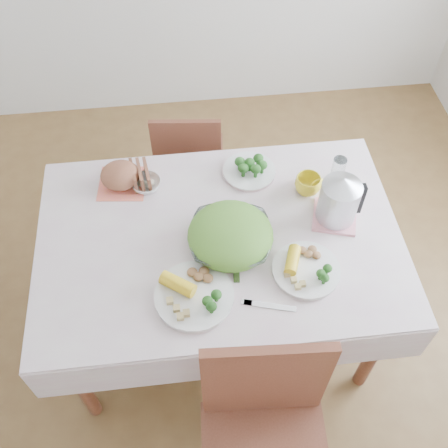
{
  "coord_description": "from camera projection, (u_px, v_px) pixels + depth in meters",
  "views": [
    {
      "loc": [
        -0.13,
        -1.26,
        2.51
      ],
      "look_at": [
        0.02,
        0.02,
        0.82
      ],
      "focal_mm": 42.0,
      "sensor_mm": 36.0,
      "label": 1
    }
  ],
  "objects": [
    {
      "name": "yellow_mug",
      "position": [
        308.0,
        185.0,
        2.27
      ],
      "size": [
        0.13,
        0.13,
        0.09
      ],
      "primitive_type": "imported",
      "rotation": [
        0.0,
        0.0,
        0.18
      ],
      "color": "yellow",
      "rests_on": "tablecloth"
    },
    {
      "name": "pink_tray",
      "position": [
        334.0,
        216.0,
        2.21
      ],
      "size": [
        0.22,
        0.22,
        0.01
      ],
      "primitive_type": "cube",
      "rotation": [
        0.0,
        0.0,
        -0.29
      ],
      "color": "pink",
      "rests_on": "tablecloth"
    },
    {
      "name": "knife",
      "position": [
        270.0,
        306.0,
        1.96
      ],
      "size": [
        0.2,
        0.08,
        0.0
      ],
      "primitive_type": "cube",
      "rotation": [
        0.0,
        0.0,
        1.3
      ],
      "color": "silver",
      "rests_on": "tablecloth"
    },
    {
      "name": "dining_table",
      "position": [
        220.0,
        285.0,
        2.46
      ],
      "size": [
        1.4,
        0.9,
        0.75
      ],
      "primitive_type": "cube",
      "color": "brown",
      "rests_on": "floor"
    },
    {
      "name": "salad_bowl",
      "position": [
        230.0,
        239.0,
        2.1
      ],
      "size": [
        0.36,
        0.36,
        0.08
      ],
      "primitive_type": "imported",
      "rotation": [
        0.0,
        0.0,
        -0.14
      ],
      "color": "white",
      "rests_on": "tablecloth"
    },
    {
      "name": "bread_loaf",
      "position": [
        120.0,
        175.0,
        2.29
      ],
      "size": [
        0.22,
        0.22,
        0.1
      ],
      "primitive_type": "ellipsoid",
      "rotation": [
        0.0,
        0.0,
        0.41
      ],
      "color": "brown",
      "rests_on": "napkin"
    },
    {
      "name": "fruit_bowl",
      "position": [
        146.0,
        184.0,
        2.31
      ],
      "size": [
        0.16,
        0.16,
        0.04
      ],
      "primitive_type": "imported",
      "rotation": [
        0.0,
        0.0,
        -0.31
      ],
      "color": "white",
      "rests_on": "tablecloth"
    },
    {
      "name": "chair_far",
      "position": [
        189.0,
        149.0,
        2.88
      ],
      "size": [
        0.4,
        0.4,
        0.82
      ],
      "primitive_type": "cube",
      "rotation": [
        0.0,
        0.0,
        3.04
      ],
      "color": "brown",
      "rests_on": "floor"
    },
    {
      "name": "floor",
      "position": [
        221.0,
        321.0,
        2.76
      ],
      "size": [
        3.6,
        3.6,
        0.0
      ],
      "primitive_type": "plane",
      "color": "brown",
      "rests_on": "ground"
    },
    {
      "name": "glass_tumbler",
      "position": [
        339.0,
        167.0,
        2.3
      ],
      "size": [
        0.07,
        0.07,
        0.11
      ],
      "primitive_type": "cylinder",
      "rotation": [
        0.0,
        0.0,
        0.19
      ],
      "color": "white",
      "rests_on": "tablecloth"
    },
    {
      "name": "broccoli_plate",
      "position": [
        249.0,
        172.0,
        2.36
      ],
      "size": [
        0.28,
        0.28,
        0.02
      ],
      "primitive_type": "cylinder",
      "rotation": [
        0.0,
        0.0,
        -0.22
      ],
      "color": "beige",
      "rests_on": "tablecloth"
    },
    {
      "name": "dinner_plate_left",
      "position": [
        194.0,
        296.0,
        1.97
      ],
      "size": [
        0.42,
        0.42,
        0.03
      ],
      "primitive_type": "cylinder",
      "rotation": [
        0.0,
        0.0,
        0.6
      ],
      "color": "white",
      "rests_on": "tablecloth"
    },
    {
      "name": "fork_left",
      "position": [
        200.0,
        266.0,
        2.07
      ],
      "size": [
        0.06,
        0.19,
        0.0
      ],
      "primitive_type": "cube",
      "rotation": [
        0.0,
        0.0,
        0.22
      ],
      "color": "silver",
      "rests_on": "tablecloth"
    },
    {
      "name": "dinner_plate_right",
      "position": [
        306.0,
        270.0,
        2.04
      ],
      "size": [
        0.38,
        0.38,
        0.02
      ],
      "primitive_type": "cylinder",
      "rotation": [
        0.0,
        0.0,
        -0.7
      ],
      "color": "white",
      "rests_on": "tablecloth"
    },
    {
      "name": "electric_kettle",
      "position": [
        339.0,
        199.0,
        2.12
      ],
      "size": [
        0.19,
        0.19,
        0.23
      ],
      "primitive_type": "cylinder",
      "rotation": [
        0.0,
        0.0,
        -0.18
      ],
      "color": "#B2B5BA",
      "rests_on": "pink_tray"
    },
    {
      "name": "napkin",
      "position": [
        122.0,
        183.0,
        2.33
      ],
      "size": [
        0.23,
        0.23,
        0.0
      ],
      "primitive_type": "cube",
      "rotation": [
        0.0,
        0.0,
        -0.11
      ],
      "color": "#FB765F",
      "rests_on": "tablecloth"
    },
    {
      "name": "fork_right",
      "position": [
        236.0,
        260.0,
        2.08
      ],
      "size": [
        0.04,
        0.21,
        0.0
      ],
      "primitive_type": "cube",
      "rotation": [
        0.0,
        0.0,
        -0.1
      ],
      "color": "silver",
      "rests_on": "tablecloth"
    },
    {
      "name": "tablecloth",
      "position": [
        220.0,
        238.0,
        2.16
      ],
      "size": [
        1.5,
        1.0,
        0.01
      ],
      "primitive_type": "cube",
      "color": "silver",
      "rests_on": "dining_table"
    }
  ]
}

